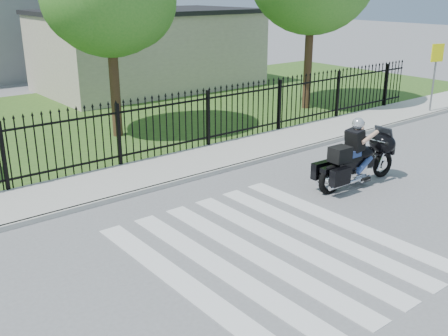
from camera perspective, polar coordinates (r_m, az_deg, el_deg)
ground at (r=10.07m, az=5.31°, el=-8.80°), size 120.00×120.00×0.00m
crosswalk at (r=10.07m, az=5.31°, el=-8.77°), size 5.00×5.50×0.01m
sidewalk at (r=13.76m, az=-9.21°, el=-0.85°), size 40.00×2.00×0.12m
curb at (r=12.95m, az=-7.00°, el=-2.04°), size 40.00×0.12×0.12m
grass_strip at (r=19.94m, az=-19.31°, el=4.44°), size 40.00×12.00×0.02m
iron_fence at (r=14.35m, az=-11.38°, el=3.39°), size 26.00×0.04×1.80m
building_low at (r=26.14m, az=-8.11°, el=12.47°), size 10.00×6.00×3.50m
building_low_roof at (r=26.00m, az=-8.31°, el=16.52°), size 10.20×6.20×0.20m
motorcycle_rider at (r=13.30m, az=14.23°, el=1.12°), size 2.68×0.86×1.77m
traffic_sign at (r=21.78m, az=22.09°, el=10.50°), size 0.55×0.20×2.56m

